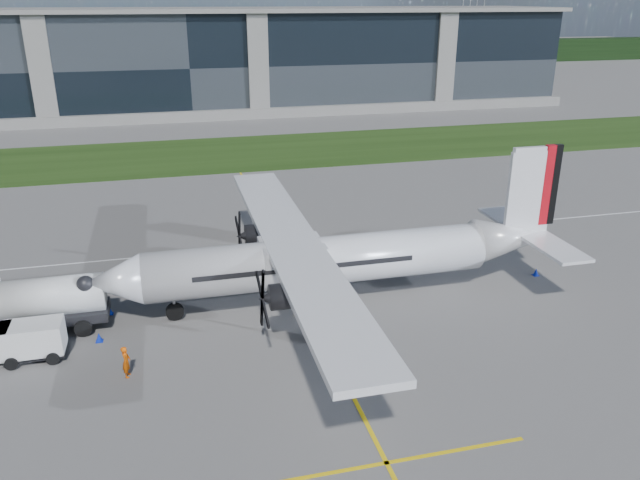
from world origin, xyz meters
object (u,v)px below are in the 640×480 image
safety_cone_tail (536,272)px  turboprop_aircraft (336,233)px  safety_cone_nose_port (99,337)px  ground_crew_person (126,360)px  pylon_east (474,5)px  baggage_tug (33,341)px  fuel_tanker_truck (21,307)px  safety_cone_nose_stbd (110,310)px  safety_cone_fwd (57,325)px

safety_cone_tail → turboprop_aircraft: bearing=-178.5°
safety_cone_nose_port → safety_cone_tail: bearing=3.9°
ground_crew_person → safety_cone_tail: (25.78, 5.63, -0.68)m
pylon_east → safety_cone_nose_port: (-93.73, -143.42, -14.75)m
turboprop_aircraft → pylon_east: bearing=60.5°
ground_crew_person → turboprop_aircraft: bearing=-57.9°
baggage_tug → safety_cone_tail: bearing=5.2°
fuel_tanker_truck → safety_cone_nose_port: fuel_tanker_truck is taller
safety_cone_nose_port → safety_cone_nose_stbd: same height
safety_cone_fwd → safety_cone_nose_stbd: 2.93m
turboprop_aircraft → safety_cone_tail: bearing=1.5°
pylon_east → fuel_tanker_truck: (-97.76, -141.41, -13.46)m
pylon_east → safety_cone_nose_stbd: 169.21m
pylon_east → ground_crew_person: 174.22m
baggage_tug → safety_cone_nose_stbd: baggage_tug is taller
safety_cone_nose_port → fuel_tanker_truck: bearing=153.5°
fuel_tanker_truck → baggage_tug: bearing=-70.8°
ground_crew_person → safety_cone_nose_stbd: ground_crew_person is taller
fuel_tanker_truck → safety_cone_nose_port: size_ratio=16.40×
fuel_tanker_truck → turboprop_aircraft: bearing=-1.7°
turboprop_aircraft → fuel_tanker_truck: size_ratio=3.60×
turboprop_aircraft → baggage_tug: turboprop_aircraft is taller
turboprop_aircraft → safety_cone_fwd: turboprop_aircraft is taller
fuel_tanker_truck → safety_cone_tail: 31.43m
safety_cone_nose_stbd → pylon_east: bearing=56.4°
fuel_tanker_truck → safety_cone_nose_port: 4.68m
pylon_east → safety_cone_nose_stbd: size_ratio=60.00×
baggage_tug → safety_cone_nose_stbd: size_ratio=6.41×
baggage_tug → safety_cone_nose_stbd: 5.26m
baggage_tug → safety_cone_nose_port: size_ratio=6.41×
ground_crew_person → safety_cone_tail: size_ratio=3.73×
turboprop_aircraft → safety_cone_fwd: (-15.90, 0.52, -4.18)m
fuel_tanker_truck → safety_cone_nose_stbd: bearing=13.7°
baggage_tug → safety_cone_nose_port: (3.02, 0.89, -0.71)m
safety_cone_tail → safety_cone_nose_port: (-27.37, -1.86, 0.00)m
pylon_east → safety_cone_nose_port: size_ratio=60.00×
pylon_east → ground_crew_person: (-92.13, -147.19, -14.07)m
pylon_east → fuel_tanker_truck: size_ratio=3.66×
safety_cone_tail → safety_cone_nose_stbd: 27.04m
fuel_tanker_truck → safety_cone_nose_stbd: fuel_tanker_truck is taller
pylon_east → safety_cone_nose_stbd: (-93.37, -140.34, -14.75)m
baggage_tug → pylon_east: bearing=56.2°
safety_cone_fwd → safety_cone_nose_port: size_ratio=1.00×
pylon_east → baggage_tug: (-96.75, -144.31, -14.04)m
pylon_east → safety_cone_nose_port: 171.96m
safety_cone_nose_stbd → baggage_tug: bearing=-130.5°
fuel_tanker_truck → safety_cone_fwd: fuel_tanker_truck is taller
fuel_tanker_truck → baggage_tug: size_ratio=2.56×
ground_crew_person → safety_cone_fwd: size_ratio=3.73×
baggage_tug → safety_cone_fwd: baggage_tug is taller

